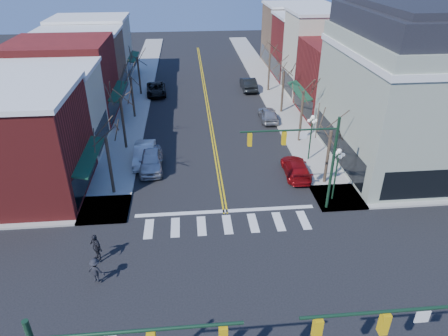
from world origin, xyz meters
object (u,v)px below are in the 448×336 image
object	(u,v)px
car_left_mid	(144,154)
car_right_far	(248,84)
lamppost_corner	(337,166)
car_left_far	(156,89)
car_right_near	(296,168)
car_right_mid	(268,114)
pedestrian_dark_b	(96,270)
car_left_near	(151,160)
pedestrian_dark_a	(96,247)
lamppost_midblock	(311,130)
victorian_corner	(416,88)

from	to	relation	value
car_left_mid	car_right_far	xyz separation A→B (m)	(12.23, 19.69, 0.04)
lamppost_corner	car_left_far	world-z (taller)	lamppost_corner
car_right_near	car_right_mid	size ratio (longest dim) A/B	1.07
pedestrian_dark_b	car_left_far	bearing A→B (deg)	-72.78
car_right_mid	car_left_mid	bearing A→B (deg)	34.74
car_left_near	car_right_mid	xyz separation A→B (m)	(12.13, 9.95, -0.07)
car_right_mid	car_right_near	bearing A→B (deg)	90.69
car_left_far	pedestrian_dark_a	size ratio (longest dim) A/B	2.85
car_left_mid	pedestrian_dark_a	size ratio (longest dim) A/B	2.65
car_left_far	car_right_far	distance (m)	12.26
lamppost_midblock	pedestrian_dark_a	size ratio (longest dim) A/B	2.37
victorian_corner	lamppost_midblock	bearing A→B (deg)	176.55
pedestrian_dark_a	victorian_corner	bearing A→B (deg)	69.61
lamppost_midblock	car_right_near	world-z (taller)	lamppost_midblock
lamppost_midblock	car_right_mid	size ratio (longest dim) A/B	0.98
pedestrian_dark_a	car_right_near	bearing A→B (deg)	77.42
car_left_mid	pedestrian_dark_b	bearing A→B (deg)	-95.46
car_left_near	pedestrian_dark_a	xyz separation A→B (m)	(-2.51, -11.45, 0.24)
victorian_corner	car_left_near	bearing A→B (deg)	179.36
lamppost_corner	car_left_mid	xyz separation A→B (m)	(-14.60, 7.55, -2.16)
car_left_near	car_left_far	xyz separation A→B (m)	(-0.67, 20.13, -0.10)
lamppost_corner	car_right_near	xyz separation A→B (m)	(-1.80, 4.01, -2.27)
lamppost_midblock	car_right_mid	world-z (taller)	lamppost_midblock
car_right_near	pedestrian_dark_a	world-z (taller)	pedestrian_dark_a
car_right_far	pedestrian_dark_b	xyz separation A→B (m)	(-13.76, -34.29, 0.10)
car_left_near	pedestrian_dark_a	size ratio (longest dim) A/B	2.65
car_right_near	pedestrian_dark_a	bearing A→B (deg)	34.48
car_left_mid	pedestrian_dark_b	size ratio (longest dim) A/B	3.09
car_left_far	pedestrian_dark_b	xyz separation A→B (m)	(-1.53, -33.44, 0.21)
car_right_mid	pedestrian_dark_b	bearing A→B (deg)	59.04
car_right_near	pedestrian_dark_a	distance (m)	17.29
victorian_corner	pedestrian_dark_b	bearing A→B (deg)	-151.88
car_right_mid	lamppost_midblock	bearing A→B (deg)	101.20
car_left_far	car_right_mid	world-z (taller)	car_right_mid
lamppost_midblock	car_left_near	bearing A→B (deg)	-178.97
lamppost_corner	car_left_far	bearing A→B (deg)	118.96
car_right_near	car_left_mid	bearing A→B (deg)	-13.16
victorian_corner	lamppost_corner	distance (m)	10.89
car_left_near	lamppost_corner	bearing A→B (deg)	-25.81
lamppost_midblock	car_right_far	distance (m)	20.98
lamppost_midblock	car_left_near	size ratio (longest dim) A/B	0.89
car_left_mid	car_left_far	size ratio (longest dim) A/B	0.93
pedestrian_dark_a	car_left_near	bearing A→B (deg)	122.90
car_left_mid	car_right_mid	distance (m)	15.45
pedestrian_dark_b	car_left_mid	bearing A→B (deg)	-76.14
lamppost_corner	car_right_mid	bearing A→B (deg)	96.34
lamppost_corner	car_right_mid	world-z (taller)	lamppost_corner
car_left_far	lamppost_midblock	bearing A→B (deg)	-58.24
victorian_corner	lamppost_corner	size ratio (longest dim) A/B	3.29
car_left_mid	car_left_far	xyz separation A→B (m)	(0.00, 18.83, -0.07)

